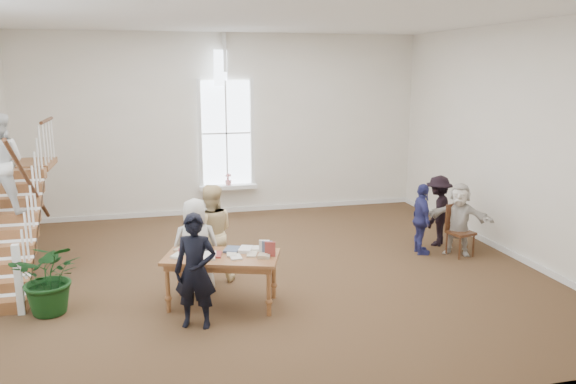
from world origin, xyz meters
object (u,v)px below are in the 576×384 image
object	(u,v)px
person_yellow	(211,233)
side_chair	(458,227)
woman_cluster_b	(438,211)
floor_plant	(51,277)
woman_cluster_a	(422,219)
police_officer	(196,271)
woman_cluster_c	(459,219)
elderly_woman	(196,246)
library_table	(222,260)

from	to	relation	value
person_yellow	side_chair	size ratio (longest dim) A/B	1.68
woman_cluster_b	floor_plant	bearing A→B (deg)	-32.98
person_yellow	side_chair	world-z (taller)	person_yellow
woman_cluster_a	side_chair	xyz separation A→B (m)	(0.68, -0.23, -0.14)
police_officer	woman_cluster_a	world-z (taller)	police_officer
woman_cluster_c	floor_plant	bearing A→B (deg)	-135.01
police_officer	woman_cluster_b	bearing A→B (deg)	46.78
police_officer	woman_cluster_b	world-z (taller)	police_officer
elderly_woman	side_chair	distance (m)	5.25
woman_cluster_b	woman_cluster_c	xyz separation A→B (m)	(0.10, -0.65, -0.02)
library_table	elderly_woman	xyz separation A→B (m)	(-0.36, 0.59, 0.06)
library_table	woman_cluster_c	world-z (taller)	woman_cluster_c
elderly_woman	side_chair	world-z (taller)	elderly_woman
woman_cluster_c	side_chair	distance (m)	0.15
police_officer	side_chair	xyz separation A→B (m)	(5.29, 2.00, -0.26)
elderly_woman	floor_plant	distance (m)	2.22
police_officer	elderly_woman	size ratio (longest dim) A/B	1.05
police_officer	side_chair	bearing A→B (deg)	40.31
woman_cluster_b	side_chair	world-z (taller)	woman_cluster_b
police_officer	floor_plant	xyz separation A→B (m)	(-2.09, 0.96, -0.26)
person_yellow	woman_cluster_c	world-z (taller)	person_yellow
police_officer	woman_cluster_b	size ratio (longest dim) A/B	1.13
person_yellow	elderly_woman	bearing A→B (deg)	62.12
woman_cluster_a	library_table	bearing A→B (deg)	120.11
library_table	side_chair	xyz separation A→B (m)	(4.84, 1.34, -0.16)
library_table	person_yellow	world-z (taller)	person_yellow
library_table	woman_cluster_a	bearing A→B (deg)	39.09
library_table	police_officer	xyz separation A→B (m)	(-0.46, -0.66, 0.10)
side_chair	elderly_woman	bearing A→B (deg)	174.70
elderly_woman	police_officer	bearing A→B (deg)	88.37
woman_cluster_a	police_officer	bearing A→B (deg)	125.23
library_table	floor_plant	size ratio (longest dim) A/B	1.67
floor_plant	woman_cluster_a	bearing A→B (deg)	10.64
woman_cluster_a	woman_cluster_b	world-z (taller)	woman_cluster_b
woman_cluster_c	elderly_woman	bearing A→B (deg)	-134.71
police_officer	person_yellow	bearing A→B (deg)	96.77
woman_cluster_a	woman_cluster_c	world-z (taller)	woman_cluster_c
library_table	woman_cluster_c	bearing A→B (deg)	34.18
library_table	woman_cluster_a	xyz separation A→B (m)	(4.16, 1.56, -0.02)
person_yellow	woman_cluster_a	bearing A→B (deg)	-170.50
woman_cluster_b	floor_plant	size ratio (longest dim) A/B	1.28
library_table	woman_cluster_b	distance (m)	5.17
police_officer	woman_cluster_a	size ratio (longest dim) A/B	1.17
library_table	woman_cluster_a	size ratio (longest dim) A/B	1.35
person_yellow	police_officer	bearing A→B (deg)	80.21
police_officer	person_yellow	size ratio (longest dim) A/B	0.97
woman_cluster_c	floor_plant	distance (m)	7.48
woman_cluster_a	woman_cluster_c	distance (m)	0.72
police_officer	floor_plant	world-z (taller)	police_officer
floor_plant	side_chair	world-z (taller)	floor_plant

